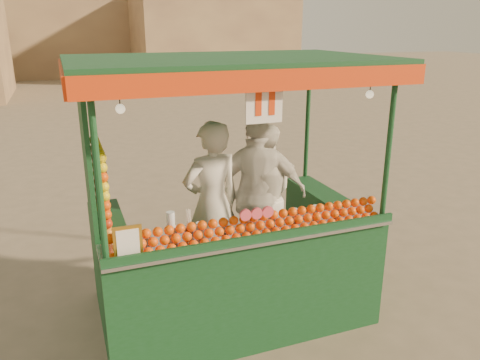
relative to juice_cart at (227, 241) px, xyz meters
name	(u,v)px	position (x,y,z in m)	size (l,w,h in m)	color
ground	(262,307)	(0.43, 0.00, -0.90)	(90.00, 90.00, 0.00)	brown
building_right	(212,36)	(7.43, 24.00, 1.60)	(9.00, 6.00, 5.00)	tan
building_center	(50,19)	(-1.57, 30.00, 2.60)	(14.00, 7.00, 7.00)	tan
juice_cart	(227,241)	(0.00, 0.00, 0.00)	(3.07, 1.99, 2.79)	#103A18
vendor_left	(212,204)	(-0.07, 0.27, 0.33)	(0.73, 0.54, 1.83)	beige
vendor_middle	(260,197)	(0.56, 0.41, 0.28)	(1.00, 0.88, 1.72)	silver
vendor_right	(258,195)	(0.49, 0.31, 0.35)	(1.17, 0.71, 1.87)	silver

